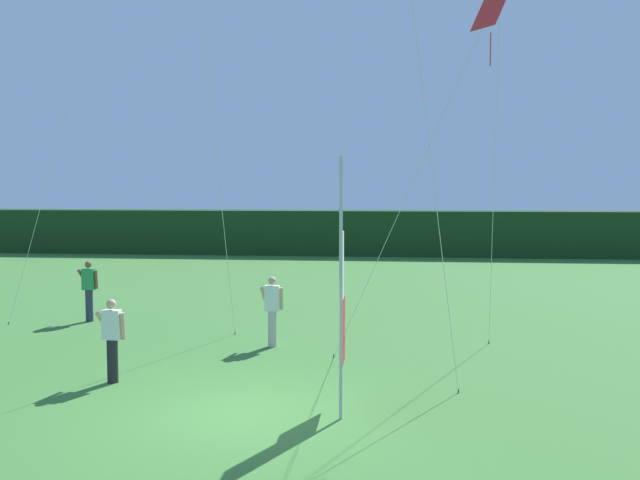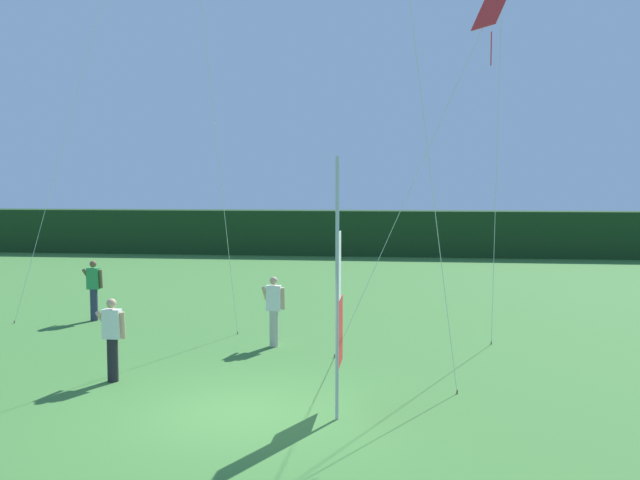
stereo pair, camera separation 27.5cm
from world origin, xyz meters
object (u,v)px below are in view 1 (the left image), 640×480
(banner_flag, at_px, (342,292))
(kite_red_diamond_1, at_px, (484,25))
(person_far_left, at_px, (89,289))
(person_far_right, at_px, (112,338))
(person_near_banner, at_px, (272,309))

(banner_flag, relative_size, kite_red_diamond_1, 0.55)
(banner_flag, bearing_deg, person_far_left, 137.01)
(person_far_left, height_order, person_far_right, person_far_left)
(person_far_left, distance_m, person_far_right, 6.85)
(person_near_banner, bearing_deg, person_far_right, -128.15)
(person_near_banner, height_order, person_far_left, person_far_left)
(person_near_banner, bearing_deg, person_far_left, 156.31)
(banner_flag, distance_m, person_near_banner, 5.42)
(person_near_banner, distance_m, person_far_right, 4.36)
(person_near_banner, distance_m, person_far_left, 6.49)
(person_far_left, bearing_deg, banner_flag, -42.99)
(person_far_left, bearing_deg, person_far_right, -61.70)
(person_far_right, bearing_deg, kite_red_diamond_1, 14.10)
(banner_flag, xyz_separation_m, person_near_banner, (-2.07, 4.86, -1.21))
(banner_flag, xyz_separation_m, person_far_left, (-8.01, 7.47, -1.18))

